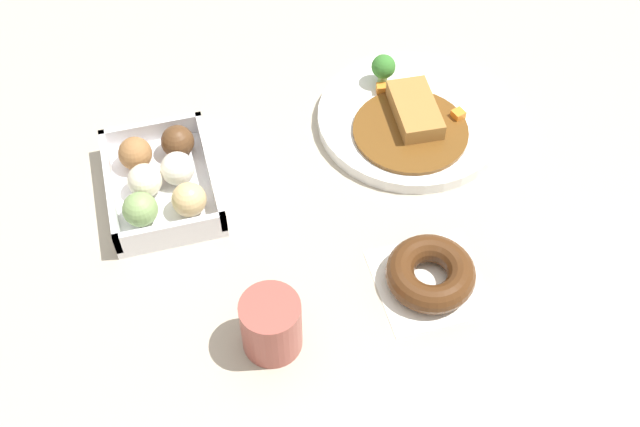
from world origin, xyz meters
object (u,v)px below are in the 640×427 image
Objects in this scene: curry_plate at (411,117)px; donut_box at (162,180)px; chocolate_ring_donut at (430,274)px; coffee_mug at (271,325)px.

curry_plate reaches higher than donut_box.
chocolate_ring_donut is at bearing 52.27° from donut_box.
chocolate_ring_donut is at bearing 98.62° from coffee_mug.
curry_plate is at bearing 95.68° from donut_box.
donut_box is at bearing -160.81° from coffee_mug.
donut_box is 2.40× the size of coffee_mug.
curry_plate is at bearing 137.46° from coffee_mug.
coffee_mug reaches higher than donut_box.
curry_plate is 3.39× the size of coffee_mug.
donut_box is at bearing -84.32° from curry_plate.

